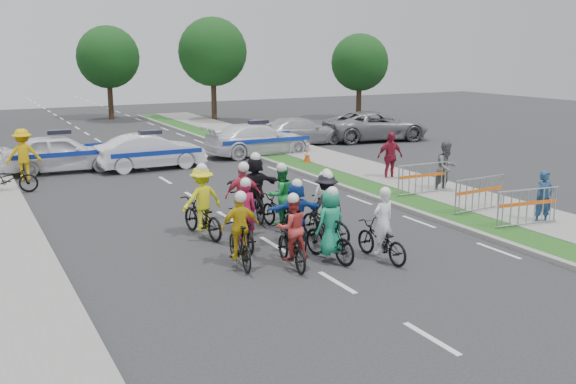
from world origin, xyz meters
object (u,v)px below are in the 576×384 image
tree_1 (213,52)px  cone_1 (307,157)px  police_car_2 (258,140)px  barrier_1 (479,196)px  rider_5 (295,219)px  tree_2 (360,63)px  rider_7 (325,206)px  spectator_1 (446,167)px  rider_2 (291,239)px  parked_bike (9,179)px  rider_11 (255,192)px  tree_4 (108,57)px  spectator_0 (544,198)px  rider_9 (243,205)px  barrier_0 (527,209)px  rider_1 (330,232)px  rider_8 (280,205)px  rider_4 (326,214)px  cone_0 (328,176)px  barrier_2 (422,180)px  rider_3 (240,237)px  spectator_2 (390,157)px  rider_6 (245,224)px  civilian_suv (376,126)px  marshal_hiviz (23,155)px  police_car_0 (60,153)px  civilian_sedan (301,131)px  rider_10 (202,208)px  rider_0 (382,236)px  police_car_1 (151,152)px

tree_1 → cone_1: bearing=-98.7°
police_car_2 → barrier_1: size_ratio=2.49×
rider_5 → tree_2: 29.51m
rider_7 → cone_1: bearing=-108.0°
spectator_1 → rider_2: bearing=-154.6°
parked_bike → tree_2: size_ratio=0.32×
rider_11 → cone_1: bearing=-119.7°
spectator_1 → tree_4: tree_4 is taller
spectator_0 → tree_1: bearing=101.1°
rider_9 → barrier_1: rider_9 is taller
rider_9 → cone_1: bearing=-117.1°
barrier_0 → tree_1: bearing=85.5°
rider_1 → tree_2: size_ratio=0.31×
rider_2 → rider_8: size_ratio=0.93×
rider_4 → cone_0: bearing=-132.1°
rider_4 → rider_7: 1.02m
rider_9 → barrier_2: (6.89, 1.04, -0.17)m
cone_1 → tree_4: tree_4 is taller
rider_4 → tree_4: tree_4 is taller
rider_2 → cone_0: (5.24, 7.07, -0.30)m
rider_2 → parked_bike: rider_2 is taller
rider_3 → spectator_2: spectator_2 is taller
rider_6 → rider_7: bearing=-159.6°
tree_4 → rider_5: bearing=-94.8°
rider_5 → civilian_suv: bearing=-122.2°
rider_5 → rider_11: 2.85m
barrier_0 → tree_1: 29.29m
marshal_hiviz → parked_bike: marshal_hiviz is taller
rider_4 → rider_9: (-1.50, 1.76, 0.02)m
rider_3 → spectator_0: size_ratio=1.14×
rider_11 → spectator_1: bearing=-169.7°
rider_7 → barrier_2: 5.25m
rider_5 → rider_6: rider_6 is taller
rider_6 → tree_1: size_ratio=0.27×
rider_3 → police_car_0: 13.80m
rider_5 → civilian_sedan: rider_5 is taller
rider_4 → rider_5: bearing=-3.2°
rider_10 → rider_4: bearing=135.7°
rider_7 → tree_1: tree_1 is taller
police_car_0 → civilian_suv: size_ratio=0.80×
tree_4 → police_car_2: bearing=-82.3°
rider_0 → barrier_2: (5.02, 4.67, -0.02)m
rider_11 → spectator_0: rider_11 is taller
police_car_2 → barrier_0: size_ratio=2.49×
parked_bike → tree_4: (8.30, 21.65, 3.70)m
rider_1 → rider_4: rider_4 is taller
rider_7 → police_car_1: size_ratio=0.40×
civilian_suv → spectator_0: 16.92m
rider_8 → civilian_suv: 17.90m
tree_2 → cone_0: bearing=-126.7°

